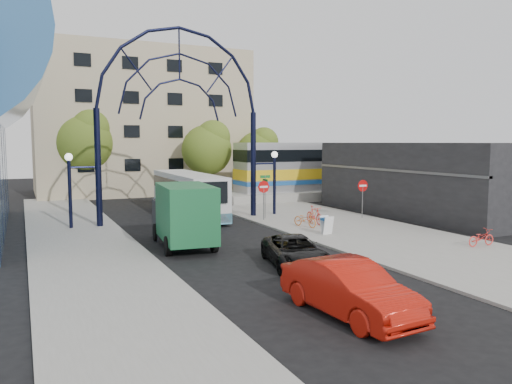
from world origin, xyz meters
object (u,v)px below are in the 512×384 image
street_name_sign (265,187)px  sandwich_board (327,223)px  gateway_arch (180,85)px  tree_north_a (208,147)px  bike_near_b (314,215)px  black_suv (295,251)px  bike_far_a (481,238)px  tree_north_c (259,150)px  bike_near_a (305,219)px  do_not_enter_sign (363,189)px  train_car (362,165)px  city_bus (188,194)px  red_sedan (349,289)px  tree_north_b (85,140)px  stop_sign (264,190)px  green_truck (183,215)px

street_name_sign → sandwich_board: (0.40, -6.62, -1.39)m
gateway_arch → tree_north_a: (6.12, 11.93, -3.95)m
bike_near_b → black_suv: bearing=-125.7°
bike_far_a → tree_north_c: bearing=-2.0°
bike_near_a → tree_north_a: bearing=71.7°
bike_near_a → bike_near_b: bearing=15.1°
do_not_enter_sign → sandwich_board: size_ratio=2.51×
sandwich_board → train_car: train_car is taller
city_bus → bike_near_b: 9.13m
sandwich_board → city_bus: bearing=113.4°
tree_north_c → black_suv: 29.30m
tree_north_c → city_bus: size_ratio=0.60×
do_not_enter_sign → bike_near_b: bearing=-169.0°
red_sedan → do_not_enter_sign: bearing=47.5°
train_car → tree_north_b: tree_north_b is taller
do_not_enter_sign → street_name_sign: size_ratio=0.89×
train_car → red_sedan: train_car is taller
tree_north_a → train_car: bearing=-15.8°
do_not_enter_sign → black_suv: bearing=-138.7°
do_not_enter_sign → red_sedan: 18.72m
stop_sign → sandwich_board: 6.20m
tree_north_a → black_suv: tree_north_a is taller
bike_far_a → bike_near_a: bearing=31.2°
bike_near_b → sandwich_board: bearing=-110.3°
black_suv → green_truck: bearing=130.6°
tree_north_a → city_bus: bearing=-117.3°
red_sedan → bike_near_a: size_ratio=2.88×
street_name_sign → city_bus: bearing=137.9°
tree_north_a → bike_far_a: (4.44, -25.65, -4.07)m
tree_north_a → street_name_sign: bearing=-94.0°
train_car → bike_near_a: train_car is taller
black_suv → bike_far_a: bearing=8.7°
train_car → tree_north_c: size_ratio=3.86×
stop_sign → bike_near_b: bearing=-54.1°
tree_north_a → sandwich_board: bearing=-91.5°
black_suv → bike_near_b: 10.03m
gateway_arch → stop_sign: (4.80, -2.00, -6.56)m
red_sedan → bike_near_b: size_ratio=2.69×
sandwich_board → tree_north_a: tree_north_a is taller
sandwich_board → bike_near_b: (1.23, 3.21, -0.08)m
tree_north_a → tree_north_c: bearing=18.4°
tree_north_c → do_not_enter_sign: bearing=-93.6°
street_name_sign → tree_north_c: tree_north_c is taller
street_name_sign → do_not_enter_sign: bearing=-24.2°
gateway_arch → red_sedan: 20.20m
stop_sign → do_not_enter_sign: (6.20, -2.00, -0.02)m
train_car → tree_north_b: (-23.88, 7.93, 2.37)m
city_bus → bike_near_b: size_ratio=5.95×
green_truck → bike_near_b: size_ratio=3.44×
street_name_sign → red_sedan: 18.24m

